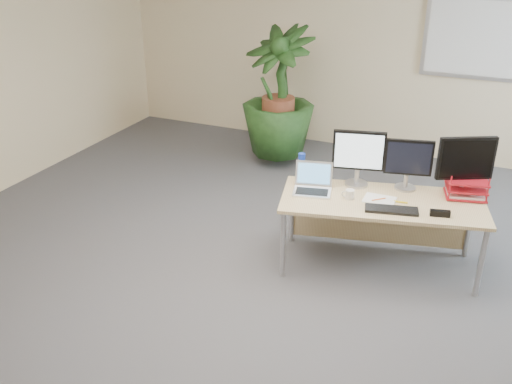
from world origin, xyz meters
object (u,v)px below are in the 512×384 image
at_px(monitor_right, 408,161).
at_px(laptop, 313,184).
at_px(monitor_left, 359,155).
at_px(desk, 381,209).
at_px(floor_plant, 278,106).

distance_m(monitor_right, laptop, 0.84).
bearing_deg(laptop, monitor_left, 39.40).
bearing_deg(monitor_left, desk, -24.73).
bearing_deg(floor_plant, monitor_left, -49.52).
relative_size(desk, floor_plant, 1.21).
bearing_deg(laptop, monitor_right, 25.93).
bearing_deg(laptop, desk, 13.69).
height_order(floor_plant, monitor_right, floor_plant).
relative_size(desk, laptop, 4.77).
bearing_deg(laptop, floor_plant, 119.58).
bearing_deg(monitor_right, monitor_left, -167.24).
bearing_deg(desk, monitor_left, 155.27).
bearing_deg(desk, floor_plant, 133.35).
xyz_separation_m(desk, monitor_right, (0.15, 0.21, 0.39)).
bearing_deg(floor_plant, monitor_right, -40.48).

